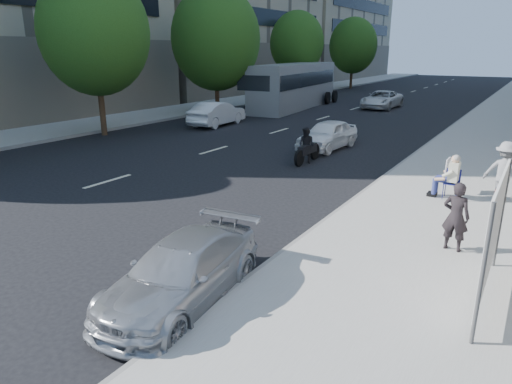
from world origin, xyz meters
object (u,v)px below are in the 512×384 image
Objects in this scene: seated_protester at (449,174)px; white_sedan_far at (382,100)px; protest_banner at (493,232)px; white_sedan_near at (328,135)px; jogger at (504,172)px; bus at (295,86)px; motorcycle at (307,147)px; pedestrian_woman at (456,217)px; parked_sedan at (182,272)px; white_sedan_mid at (217,114)px.

seated_protester is 23.14m from white_sedan_far.
protest_banner is 13.39m from white_sedan_near.
white_sedan_near is at bearing -20.56° from jogger.
protest_banner is at bearing 104.33° from jogger.
seated_protester is 0.43× the size of protest_banner.
jogger is 0.56× the size of protest_banner.
seated_protester is 8.01m from white_sedan_near.
bus is at bearing -36.43° from jogger.
seated_protester is at bearing -36.91° from white_sedan_near.
protest_banner reaches higher than seated_protester.
jogger is at bearing -12.26° from motorcycle.
jogger reaches higher than pedestrian_woman.
parked_sedan is 1.88× the size of motorcycle.
white_sedan_near is at bearing 96.32° from parked_sedan.
protest_banner is 5.33m from parked_sedan.
white_sedan_mid is 0.35× the size of bus.
white_sedan_mid is at bearing -32.60° from pedestrian_woman.
parked_sedan is at bearing -73.03° from white_sedan_near.
bus reaches higher than seated_protester.
seated_protester reaches higher than motorcycle.
white_sedan_mid is at bearing -111.92° from white_sedan_far.
white_sedan_near is 0.89× the size of white_sedan_mid.
bus reaches higher than motorcycle.
pedestrian_woman is 0.12× the size of bus.
protest_banner is 1.50× the size of motorcycle.
white_sedan_far is at bearing -64.14° from pedestrian_woman.
white_sedan_mid is (-8.28, 2.80, 0.05)m from white_sedan_near.
protest_banner reaches higher than pedestrian_woman.
bus is (-11.56, 26.68, 1.08)m from parked_sedan.
protest_banner is 0.80× the size of parked_sedan.
white_sedan_mid is (-15.70, 7.52, -0.31)m from jogger.
bus is at bearing -150.97° from white_sedan_far.
protest_banner is at bearing 135.83° from white_sedan_mid.
parked_sedan is at bearing -78.05° from white_sedan_far.
parked_sedan is at bearing 75.91° from jogger.
white_sedan_near is 0.80× the size of white_sedan_far.
parked_sedan is (-3.74, -4.50, -0.35)m from pedestrian_woman.
bus is (-14.50, 18.37, 0.76)m from seated_protester.
pedestrian_woman is 8.86m from motorcycle.
seated_protester is 3.89m from pedestrian_woman.
jogger is 6.24m from protest_banner.
pedestrian_woman reaches higher than white_sedan_mid.
protest_banner is 0.81× the size of white_sedan_near.
white_sedan_far is 6.75m from bus.
jogger is 17.41m from white_sedan_mid.
jogger reaches higher than white_sedan_near.
motorcycle is at bearing -67.14° from bus.
motorcycle reaches higher than white_sedan_mid.
parked_sedan is at bearing -150.28° from protest_banner.
pedestrian_woman is 26.95m from bus.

